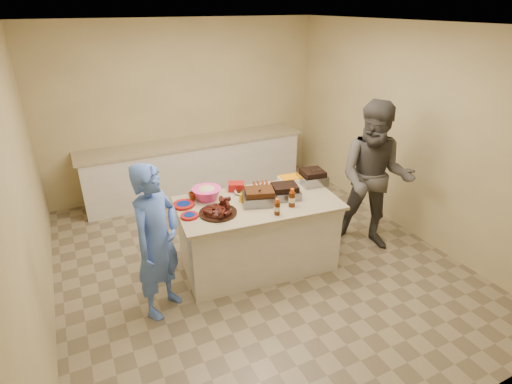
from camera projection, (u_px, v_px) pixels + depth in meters
name	position (u px, v px, depth m)	size (l,w,h in m)	color
room	(254.00, 260.00, 4.94)	(4.50, 5.00, 2.70)	#CBB981
back_counter	(196.00, 167.00, 6.53)	(3.60, 0.64, 0.90)	silver
island	(258.00, 264.00, 4.86)	(1.81, 0.95, 0.86)	silver
rib_platter	(218.00, 214.00, 4.24)	(0.41, 0.41, 0.16)	#3D110B
pulled_pork_tray	(259.00, 203.00, 4.46)	(0.37, 0.28, 0.11)	#47230F
brisket_tray	(284.00, 197.00, 4.60)	(0.33, 0.27, 0.10)	black
roasting_pan	(312.00, 183.00, 4.95)	(0.31, 0.31, 0.12)	gray
coleslaw_bowl	(207.00, 199.00, 4.56)	(0.33, 0.33, 0.23)	#FF3A9A
sausage_plate	(264.00, 190.00, 4.77)	(0.31, 0.31, 0.05)	silver
mac_cheese_dish	(291.00, 182.00, 5.00)	(0.29, 0.21, 0.08)	#FF9D02
bbq_bottle_a	(277.00, 214.00, 4.23)	(0.06, 0.06, 0.18)	#461D06
bbq_bottle_b	(292.00, 206.00, 4.39)	(0.07, 0.07, 0.21)	#461D06
mustard_bottle	(241.00, 202.00, 4.49)	(0.05, 0.05, 0.13)	#FFB112
sauce_bowl	(240.00, 194.00, 4.68)	(0.13, 0.04, 0.13)	silver
plate_stack_large	(184.00, 206.00, 4.40)	(0.24, 0.24, 0.03)	maroon
plate_stack_small	(190.00, 217.00, 4.18)	(0.19, 0.19, 0.03)	maroon
plastic_cup	(193.00, 200.00, 4.54)	(0.09, 0.09, 0.09)	#873912
basket_stack	(236.00, 190.00, 4.77)	(0.19, 0.14, 0.10)	maroon
guest_blue	(165.00, 307.00, 4.18)	(0.59, 1.61, 0.39)	#4A71DA
guest_gray	(365.00, 244.00, 5.28)	(0.92, 1.90, 0.72)	#4B4944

